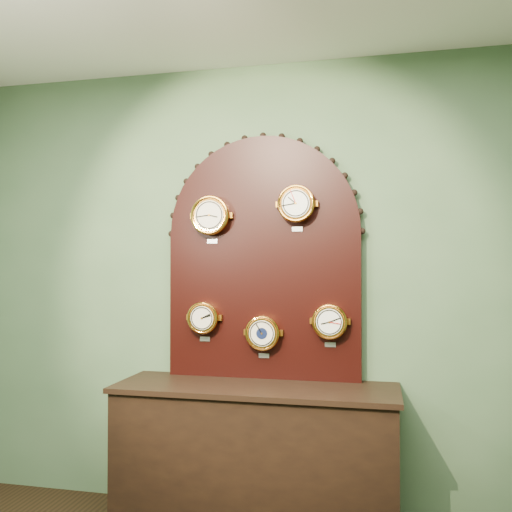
% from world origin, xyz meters
% --- Properties ---
extents(wall_back, '(4.00, 0.00, 4.00)m').
position_xyz_m(wall_back, '(0.00, 2.50, 1.40)').
color(wall_back, '#4A6847').
rests_on(wall_back, ground).
extents(shop_counter, '(1.60, 0.50, 0.80)m').
position_xyz_m(shop_counter, '(0.00, 2.23, 0.40)').
color(shop_counter, black).
rests_on(shop_counter, ground_plane).
extents(display_board, '(1.26, 0.06, 1.53)m').
position_xyz_m(display_board, '(0.00, 2.45, 1.63)').
color(display_board, black).
rests_on(display_board, shop_counter).
extents(roman_clock, '(0.25, 0.08, 0.30)m').
position_xyz_m(roman_clock, '(-0.32, 2.38, 1.84)').
color(roman_clock, orange).
rests_on(roman_clock, display_board).
extents(arabic_clock, '(0.23, 0.08, 0.28)m').
position_xyz_m(arabic_clock, '(0.22, 2.38, 1.90)').
color(arabic_clock, orange).
rests_on(arabic_clock, display_board).
extents(hygrometer, '(0.20, 0.08, 0.25)m').
position_xyz_m(hygrometer, '(-0.37, 2.38, 1.20)').
color(hygrometer, orange).
rests_on(hygrometer, display_board).
extents(barometer, '(0.21, 0.08, 0.26)m').
position_xyz_m(barometer, '(0.01, 2.38, 1.12)').
color(barometer, orange).
rests_on(barometer, display_board).
extents(tide_clock, '(0.21, 0.08, 0.26)m').
position_xyz_m(tide_clock, '(0.42, 2.38, 1.19)').
color(tide_clock, orange).
rests_on(tide_clock, display_board).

